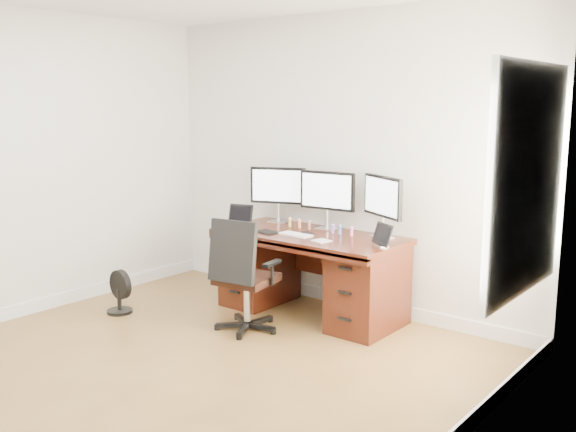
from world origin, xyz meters
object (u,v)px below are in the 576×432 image
Objects in this scene: monitor_center at (327,193)px; keyboard at (296,235)px; desk at (311,271)px; office_chair at (244,294)px; floor_fan at (119,292)px.

keyboard is (-0.05, -0.40, -0.33)m from monitor_center.
monitor_center is (0.00, 0.24, 0.68)m from desk.
keyboard is at bearing 67.40° from office_chair.
monitor_center is (0.18, 0.94, 0.77)m from office_chair.
keyboard reaches higher than desk.
desk is at bearing 77.50° from keyboard.
keyboard is at bearing -101.90° from monitor_center.
office_chair is 0.70m from keyboard.
keyboard reaches higher than floor_fan.
monitor_center is at bearing 47.18° from floor_fan.
floor_fan is 2.10m from monitor_center.
desk is at bearing 41.50° from floor_fan.
office_chair reaches higher than floor_fan.
office_chair is 2.43× the size of floor_fan.
desk is 1.76m from floor_fan.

